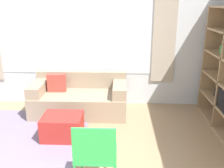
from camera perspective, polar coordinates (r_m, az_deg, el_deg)
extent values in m
cube|color=silver|center=(5.02, -8.39, 10.36)|extent=(6.86, 0.07, 2.70)
cube|color=white|center=(4.97, -8.53, 11.44)|extent=(3.11, 0.01, 1.60)
cube|color=#B2A38E|center=(4.94, 11.92, 11.21)|extent=(0.44, 0.03, 1.90)
cube|color=slate|center=(4.35, -23.16, -11.02)|extent=(2.48, 1.97, 0.01)
cube|color=#997A56|center=(5.11, 22.04, 5.17)|extent=(0.38, 0.04, 1.97)
cylinder|color=#388947|center=(4.65, 23.97, 7.27)|extent=(0.10, 0.10, 0.13)
cube|color=#232328|center=(4.87, 22.67, -1.86)|extent=(0.07, 0.07, 0.11)
cube|color=gray|center=(4.79, -7.40, -4.28)|extent=(1.75, 0.88, 0.40)
cube|color=gray|center=(4.99, -6.92, 1.13)|extent=(1.75, 0.18, 0.33)
cube|color=gray|center=(4.87, -16.37, -0.74)|extent=(0.24, 0.82, 0.20)
cube|color=gray|center=(4.62, 1.75, -1.01)|extent=(0.24, 0.82, 0.20)
cube|color=#AD3D33|center=(4.82, -12.54, 0.26)|extent=(0.35, 0.14, 0.34)
cube|color=#A82823|center=(4.00, -11.21, -9.54)|extent=(0.60, 0.49, 0.37)
cylinder|color=green|center=(3.15, 0.85, -16.78)|extent=(0.02, 0.02, 0.44)
cylinder|color=green|center=(3.18, -6.98, -16.49)|extent=(0.02, 0.02, 0.44)
cube|color=green|center=(2.85, -3.58, -15.36)|extent=(0.44, 0.46, 0.02)
cube|color=green|center=(2.56, -4.15, -14.01)|extent=(0.44, 0.02, 0.40)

